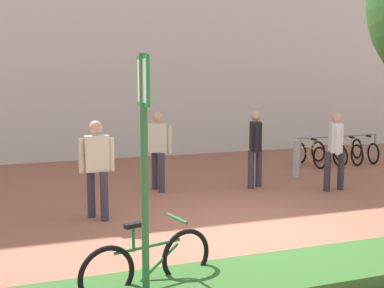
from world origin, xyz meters
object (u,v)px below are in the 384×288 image
(person_shirt_blue, at_px, (158,146))
(person_casual_tan, at_px, (335,146))
(parking_sign_post, at_px, (144,145))
(bollard_steel, at_px, (296,159))
(bike_rack_cluster, at_px, (338,152))
(bike_at_sign, at_px, (149,263))
(person_suited_navy, at_px, (255,144))
(person_shirt_white, at_px, (97,163))

(person_shirt_blue, xyz_separation_m, person_casual_tan, (3.61, -1.25, 0.00))
(parking_sign_post, xyz_separation_m, bollard_steel, (5.09, 5.28, -1.30))
(person_shirt_blue, bearing_deg, bike_rack_cluster, 14.53)
(person_casual_tan, bearing_deg, bike_rack_cluster, 52.44)
(bike_at_sign, height_order, bollard_steel, bollard_steel)
(parking_sign_post, bearing_deg, bollard_steel, 46.04)
(parking_sign_post, height_order, person_suited_navy, parking_sign_post)
(bike_rack_cluster, relative_size, person_casual_tan, 1.55)
(person_suited_navy, distance_m, person_casual_tan, 1.71)
(bike_at_sign, relative_size, person_casual_tan, 0.95)
(bike_at_sign, bearing_deg, person_casual_tan, 35.07)
(bike_rack_cluster, xyz_separation_m, person_casual_tan, (-2.10, -2.73, 0.64))
(person_suited_navy, relative_size, person_shirt_blue, 1.00)
(person_suited_navy, bearing_deg, bike_at_sign, -129.05)
(parking_sign_post, relative_size, person_casual_tan, 1.57)
(bike_at_sign, distance_m, bike_rack_cluster, 9.48)
(bike_at_sign, xyz_separation_m, person_suited_navy, (3.52, 4.34, 0.63))
(bollard_steel, bearing_deg, person_shirt_blue, -175.83)
(parking_sign_post, distance_m, bollard_steel, 7.45)
(bike_at_sign, height_order, person_shirt_blue, person_shirt_blue)
(parking_sign_post, distance_m, person_suited_navy, 5.89)
(bollard_steel, bearing_deg, parking_sign_post, -133.96)
(bollard_steel, relative_size, person_casual_tan, 0.52)
(bike_rack_cluster, bearing_deg, person_casual_tan, -127.56)
(bike_rack_cluster, bearing_deg, person_shirt_white, -156.44)
(person_shirt_blue, bearing_deg, person_shirt_white, -132.50)
(bike_at_sign, xyz_separation_m, person_shirt_blue, (1.41, 4.77, 0.63))
(bollard_steel, xyz_separation_m, person_shirt_blue, (-3.59, -0.26, 0.53))
(person_shirt_white, bearing_deg, bike_at_sign, -87.58)
(bollard_steel, relative_size, person_shirt_white, 0.52)
(person_suited_navy, height_order, person_shirt_white, same)
(bike_at_sign, relative_size, bollard_steel, 1.82)
(bike_at_sign, relative_size, bike_rack_cluster, 0.62)
(person_shirt_white, distance_m, person_casual_tan, 5.17)
(bike_at_sign, height_order, person_suited_navy, person_suited_navy)
(bike_at_sign, xyz_separation_m, bike_rack_cluster, (7.12, 6.25, -0.00))
(parking_sign_post, relative_size, person_suited_navy, 1.57)
(person_casual_tan, bearing_deg, parking_sign_post, -143.61)
(bike_at_sign, bearing_deg, bollard_steel, 45.21)
(parking_sign_post, bearing_deg, person_shirt_white, 90.68)
(bike_at_sign, bearing_deg, parking_sign_post, -110.57)
(parking_sign_post, relative_size, person_shirt_blue, 1.57)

